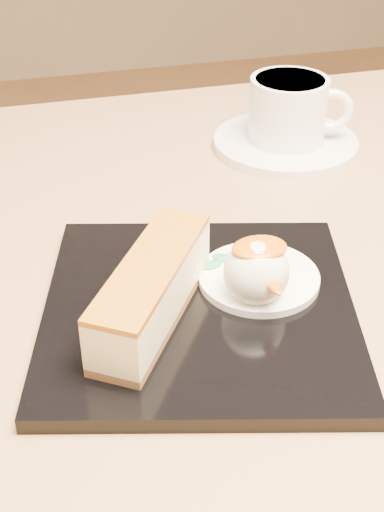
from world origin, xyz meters
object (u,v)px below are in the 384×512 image
object	(u,v)px
cheesecake	(152,290)
coffee_cup	(290,108)
dessert_plate	(199,310)
table	(241,418)
saucer	(285,143)
ice_cream_scoop	(256,272)

from	to	relation	value
cheesecake	coffee_cup	xyz separation A→B (m)	(0.20, 0.25, 0.01)
coffee_cup	dessert_plate	bearing A→B (deg)	-105.19
table	saucer	distance (m)	0.29
cheesecake	saucer	world-z (taller)	cheesecake
saucer	coffee_cup	world-z (taller)	coffee_cup
dessert_plate	cheesecake	world-z (taller)	cheesecake
cheesecake	saucer	size ratio (longest dim) A/B	0.92
table	coffee_cup	xyz separation A→B (m)	(0.11, 0.21, 0.20)
saucer	ice_cream_scoop	bearing A→B (deg)	-115.81
dessert_plate	cheesecake	xyz separation A→B (m)	(-0.03, -0.00, 0.03)
ice_cream_scoop	saucer	world-z (taller)	ice_cream_scoop
table	coffee_cup	bearing A→B (deg)	61.72
saucer	table	bearing A→B (deg)	-117.80
table	ice_cream_scoop	size ratio (longest dim) A/B	17.10
table	coffee_cup	distance (m)	0.31
dessert_plate	coffee_cup	size ratio (longest dim) A/B	2.11
cheesecake	saucer	xyz separation A→B (m)	(0.20, 0.25, -0.03)
cheesecake	table	bearing A→B (deg)	-31.14
table	ice_cream_scoop	distance (m)	0.20
dessert_plate	coffee_cup	distance (m)	0.30
ice_cream_scoop	coffee_cup	size ratio (longest dim) A/B	0.45
dessert_plate	saucer	xyz separation A→B (m)	(0.16, 0.25, -0.00)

